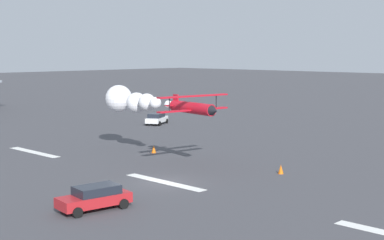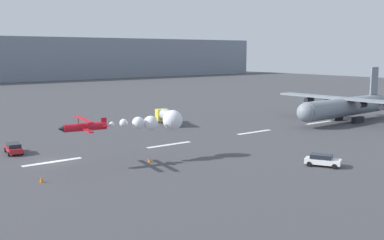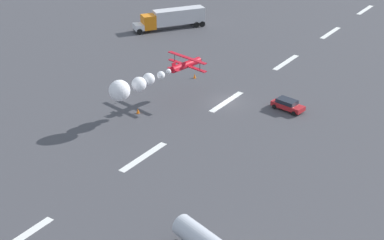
# 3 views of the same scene
# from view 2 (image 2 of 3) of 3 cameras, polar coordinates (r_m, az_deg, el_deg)

# --- Properties ---
(ground_plane) EXTENTS (440.00, 440.00, 0.00)m
(ground_plane) POSITION_cam_2_polar(r_m,az_deg,el_deg) (63.71, -16.73, -4.95)
(ground_plane) COLOR #424247
(ground_plane) RESTS_ON ground
(runway_stripe_4) EXTENTS (8.00, 0.90, 0.01)m
(runway_stripe_4) POSITION_cam_2_polar(r_m,az_deg,el_deg) (63.71, -16.73, -4.94)
(runway_stripe_4) COLOR white
(runway_stripe_4) RESTS_ON ground
(runway_stripe_5) EXTENTS (8.00, 0.90, 0.01)m
(runway_stripe_5) POSITION_cam_2_polar(r_m,az_deg,el_deg) (72.25, -2.80, -3.04)
(runway_stripe_5) COLOR white
(runway_stripe_5) RESTS_ON ground
(runway_stripe_6) EXTENTS (8.00, 0.90, 0.01)m
(runway_stripe_6) POSITION_cam_2_polar(r_m,az_deg,el_deg) (84.11, 7.66, -1.48)
(runway_stripe_6) COLOR white
(runway_stripe_6) RESTS_ON ground
(runway_stripe_7) EXTENTS (8.00, 0.90, 0.01)m
(runway_stripe_7) POSITION_cam_2_polar(r_m,az_deg,el_deg) (98.11, 15.34, -0.29)
(runway_stripe_7) COLOR white
(runway_stripe_7) RESTS_ON ground
(cargo_transport_plane) EXTENTS (28.03, 31.29, 11.00)m
(cargo_transport_plane) POSITION_cam_2_polar(r_m,az_deg,el_deg) (99.03, 17.96, 1.58)
(cargo_transport_plane) COLOR gray
(cargo_transport_plane) RESTS_ON ground
(stunt_biplane_red) EXTENTS (16.67, 6.99, 2.72)m
(stunt_biplane_red) POSITION_cam_2_polar(r_m,az_deg,el_deg) (61.64, -5.27, -0.25)
(stunt_biplane_red) COLOR red
(fuel_tanker_truck) EXTENTS (4.81, 8.84, 2.90)m
(fuel_tanker_truck) POSITION_cam_2_polar(r_m,az_deg,el_deg) (91.95, -3.08, 0.52)
(fuel_tanker_truck) COLOR yellow
(fuel_tanker_truck) RESTS_ON ground
(followme_car_yellow) EXTENTS (3.63, 4.69, 1.52)m
(followme_car_yellow) POSITION_cam_2_polar(r_m,az_deg,el_deg) (60.86, 15.71, -4.74)
(followme_car_yellow) COLOR white
(followme_car_yellow) RESTS_ON ground
(airport_staff_sedan) EXTENTS (2.53, 4.74, 1.52)m
(airport_staff_sedan) POSITION_cam_2_polar(r_m,az_deg,el_deg) (70.42, -21.03, -3.22)
(airport_staff_sedan) COLOR #B21E23
(airport_staff_sedan) RESTS_ON ground
(traffic_cone_near) EXTENTS (0.44, 0.44, 0.75)m
(traffic_cone_near) POSITION_cam_2_polar(r_m,az_deg,el_deg) (54.27, -17.96, -6.90)
(traffic_cone_near) COLOR orange
(traffic_cone_near) RESTS_ON ground
(traffic_cone_far) EXTENTS (0.44, 0.44, 0.75)m
(traffic_cone_far) POSITION_cam_2_polar(r_m,az_deg,el_deg) (61.01, -5.22, -4.84)
(traffic_cone_far) COLOR orange
(traffic_cone_far) RESTS_ON ground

